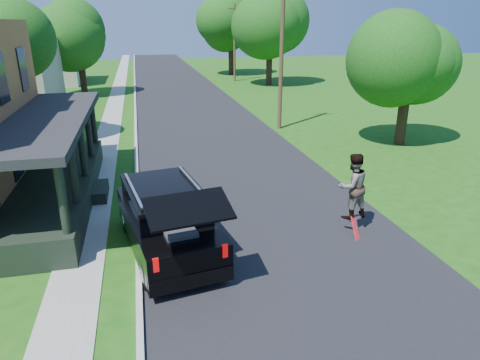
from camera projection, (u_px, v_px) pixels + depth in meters
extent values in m
plane|color=#175210|center=(293.00, 263.00, 11.52)|extent=(140.00, 140.00, 0.00)
cube|color=black|center=(195.00, 115.00, 29.78)|extent=(8.00, 120.00, 0.02)
cube|color=#AFAFA9|center=(136.00, 118.00, 28.92)|extent=(0.15, 120.00, 0.12)
cube|color=gray|center=(112.00, 119.00, 28.59)|extent=(1.30, 120.00, 0.03)
cube|color=black|center=(58.00, 189.00, 15.39)|extent=(2.40, 10.00, 0.90)
cube|color=black|center=(47.00, 119.00, 14.51)|extent=(2.60, 10.30, 0.25)
cube|color=#ADAA99|center=(39.00, 59.00, 44.29)|extent=(8.00, 8.00, 5.00)
pyramid|color=black|center=(32.00, 10.00, 42.66)|extent=(12.78, 12.78, 2.20)
cube|color=black|center=(167.00, 227.00, 11.96)|extent=(2.81, 5.13, 0.94)
cube|color=black|center=(164.00, 200.00, 11.84)|extent=(2.35, 3.28, 0.61)
cube|color=black|center=(164.00, 189.00, 11.73)|extent=(2.40, 3.39, 0.09)
cube|color=black|center=(189.00, 209.00, 9.36)|extent=(2.02, 1.30, 0.42)
cube|color=#303035|center=(180.00, 239.00, 10.58)|extent=(0.87, 0.78, 0.50)
cube|color=silver|center=(133.00, 190.00, 11.40)|extent=(0.50, 2.65, 0.07)
cube|color=silver|center=(192.00, 182.00, 11.99)|extent=(0.50, 2.65, 0.07)
cube|color=#990505|center=(156.00, 265.00, 9.46)|extent=(0.14, 0.09, 0.33)
cube|color=#990505|center=(225.00, 251.00, 10.05)|extent=(0.14, 0.09, 0.33)
cylinder|color=black|center=(127.00, 220.00, 13.15)|extent=(0.38, 0.79, 0.75)
cylinder|color=black|center=(183.00, 211.00, 13.79)|extent=(0.38, 0.79, 0.75)
cylinder|color=black|center=(148.00, 273.00, 10.37)|extent=(0.38, 0.79, 0.75)
cylinder|color=black|center=(217.00, 259.00, 11.01)|extent=(0.38, 0.79, 0.75)
imported|color=black|center=(352.00, 186.00, 12.90)|extent=(1.13, 0.95, 2.05)
cube|color=#A00D13|center=(355.00, 228.00, 12.90)|extent=(0.28, 0.69, 0.71)
cylinder|color=black|center=(8.00, 111.00, 22.57)|extent=(0.69, 0.69, 3.41)
cylinder|color=black|center=(83.00, 78.00, 37.31)|extent=(0.62, 0.62, 3.07)
sphere|color=#2A7D21|center=(78.00, 36.00, 36.12)|extent=(6.55, 6.55, 5.66)
sphere|color=#2A7D21|center=(79.00, 21.00, 35.43)|extent=(5.68, 5.68, 4.91)
sphere|color=#2A7D21|center=(72.00, 28.00, 36.24)|extent=(5.83, 5.83, 5.03)
cylinder|color=black|center=(402.00, 117.00, 22.31)|extent=(0.69, 0.69, 2.84)
sphere|color=#2A7D21|center=(410.00, 58.00, 21.26)|extent=(6.23, 6.23, 4.77)
sphere|color=#2A7D21|center=(423.00, 35.00, 20.88)|extent=(5.40, 5.40, 4.13)
sphere|color=#2A7D21|center=(399.00, 47.00, 21.11)|extent=(5.54, 5.54, 4.24)
cylinder|color=black|center=(269.00, 66.00, 43.39)|extent=(0.65, 0.65, 3.86)
sphere|color=#2A7D21|center=(270.00, 22.00, 41.95)|extent=(7.09, 7.09, 6.59)
sphere|color=#2A7D21|center=(276.00, 6.00, 41.21)|extent=(6.14, 6.14, 5.71)
sphere|color=#2A7D21|center=(264.00, 15.00, 42.02)|extent=(6.30, 6.30, 5.86)
cylinder|color=black|center=(231.00, 60.00, 52.11)|extent=(0.80, 0.80, 3.46)
sphere|color=#2A7D21|center=(231.00, 27.00, 50.79)|extent=(8.22, 8.22, 6.23)
sphere|color=#2A7D21|center=(234.00, 15.00, 49.93)|extent=(7.12, 7.12, 5.40)
sphere|color=#2A7D21|center=(227.00, 21.00, 51.04)|extent=(7.30, 7.30, 5.53)
cylinder|color=#3F311D|center=(282.00, 46.00, 24.47)|extent=(0.28, 0.28, 9.59)
cylinder|color=#3F311D|center=(235.00, 43.00, 45.66)|extent=(0.27, 0.27, 7.92)
cube|color=#3F311D|center=(234.00, 9.00, 44.47)|extent=(1.40, 0.42, 0.11)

